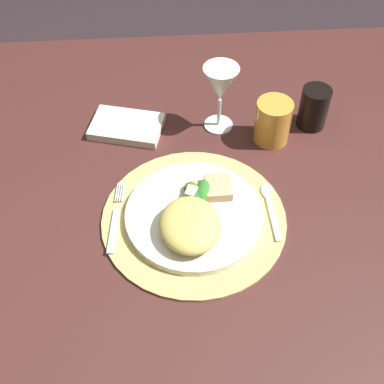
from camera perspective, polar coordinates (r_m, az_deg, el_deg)
name	(u,v)px	position (r m, az deg, el deg)	size (l,w,h in m)	color
ground_plane	(199,346)	(1.61, 0.77, -17.03)	(6.00, 6.00, 0.00)	#2B2025
dining_table	(202,232)	(1.09, 1.09, -4.57)	(1.41, 1.09, 0.73)	#44211F
placemat	(194,218)	(0.93, 0.22, -3.01)	(0.34, 0.34, 0.01)	tan
dinner_plate	(194,215)	(0.93, 0.22, -2.61)	(0.25, 0.25, 0.02)	silver
pasta_serving	(190,225)	(0.88, -0.22, -3.74)	(0.13, 0.11, 0.04)	#D4C060
salad_greens	(198,192)	(0.94, 0.73, 0.02)	(0.06, 0.06, 0.02)	#2A6834
bread_piece	(218,187)	(0.95, 2.98, 0.52)	(0.06, 0.05, 0.02)	tan
fork	(115,220)	(0.94, -8.66, -3.14)	(0.03, 0.17, 0.00)	silver
spoon	(269,203)	(0.96, 8.73, -1.20)	(0.02, 0.14, 0.01)	silver
napkin	(127,127)	(1.10, -7.38, 7.35)	(0.15, 0.10, 0.02)	white
wine_glass	(220,86)	(1.04, 3.23, 11.86)	(0.07, 0.07, 0.15)	silver
amber_tumbler	(273,122)	(1.06, 9.11, 7.86)	(0.07, 0.07, 0.09)	gold
dark_tumbler	(314,108)	(1.11, 13.59, 9.25)	(0.06, 0.06, 0.09)	black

